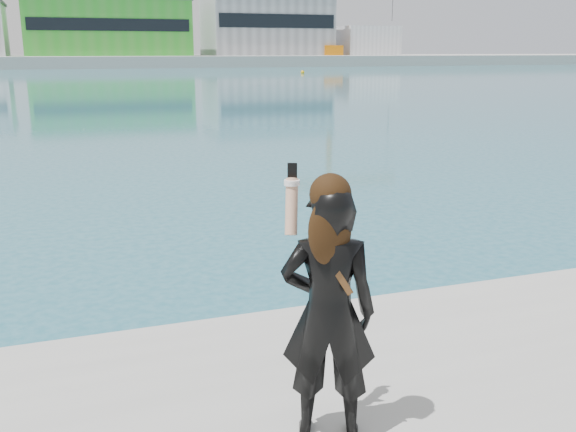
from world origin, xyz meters
The scene contains 7 objects.
far_quay centered at (0.00, 130.00, 1.00)m, with size 320.00×40.00×2.00m, color #9E9E99.
warehouse_green centered at (8.00, 127.98, 7.26)m, with size 30.60×16.36×10.50m.
warehouse_grey_right centered at (40.00, 127.98, 8.26)m, with size 25.50×15.35×12.50m.
ancillary_shed centered at (62.00, 126.00, 5.00)m, with size 12.00×10.00×6.00m, color silver.
flagpole_right centered at (22.09, 121.00, 6.54)m, with size 1.28×0.16×8.00m.
buoy_near centered at (29.38, 78.71, 0.00)m, with size 0.50×0.50×0.50m, color #FFB40D.
woman centered at (-0.66, -0.88, 1.61)m, with size 0.65×0.55×1.61m.
Camera 1 is at (-2.03, -4.05, 3.04)m, focal length 40.00 mm.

